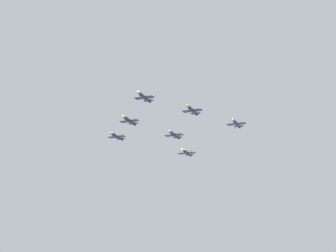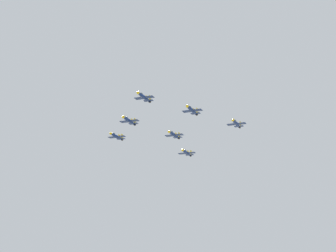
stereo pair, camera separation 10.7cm
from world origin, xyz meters
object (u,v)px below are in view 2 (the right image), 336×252
Objects in this scene: jet_left_wingman at (192,110)px; jet_left_outer at (236,123)px; jet_right_wingman at (129,120)px; jet_right_outer at (116,136)px; jet_trailing at (187,153)px; jet_lead at (144,97)px; jet_slot_rear at (174,135)px.

jet_left_wingman reaches higher than jet_left_outer.
jet_right_wingman is 49.54m from jet_left_outer.
jet_left_outer is at bearing 90.15° from jet_right_outer.
jet_right_wingman is 1.03× the size of jet_trailing.
jet_trailing is (-21.04, -33.19, -10.05)m from jet_left_wingman.
jet_lead reaches higher than jet_slot_rear.
jet_left_outer is (-23.61, 2.38, -2.85)m from jet_left_wingman.
jet_left_wingman is 40.55m from jet_trailing.
jet_left_outer is at bearing 90.50° from jet_slot_rear.
jet_left_wingman reaches higher than jet_trailing.
jet_lead is 24.02m from jet_right_wingman.
jet_left_outer is 61.47m from jet_right_outer.
jet_lead is 47.73m from jet_left_outer.
jet_slot_rear is at bearing -139.55° from jet_left_wingman.
jet_right_outer is at bearing -89.51° from jet_slot_rear.
jet_trailing is (2.57, -35.57, -7.19)m from jet_left_outer.
jet_right_wingman reaches higher than jet_left_outer.
jet_right_wingman is at bearing -23.95° from jet_trailing.
jet_right_wingman is 1.03× the size of jet_left_outer.
jet_right_wingman reaches higher than jet_right_outer.
jet_right_outer is at bearing -90.35° from jet_left_outer.
jet_right_outer is (34.91, -50.60, -0.18)m from jet_left_outer.
jet_left_outer reaches higher than jet_right_outer.
jet_lead is 23.83m from jet_left_wingman.
jet_right_outer is at bearing -140.61° from jet_right_wingman.
jet_left_outer is (-41.07, 27.68, -1.35)m from jet_right_wingman.
jet_left_outer is at bearing 58.61° from jet_trailing.
jet_left_wingman is 1.01× the size of jet_right_outer.
jet_trailing is at bearing 156.00° from jet_right_wingman.
jet_left_wingman reaches higher than jet_slot_rear.
jet_left_wingman is 1.00× the size of jet_right_wingman.
jet_lead is 55.61m from jet_trailing.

